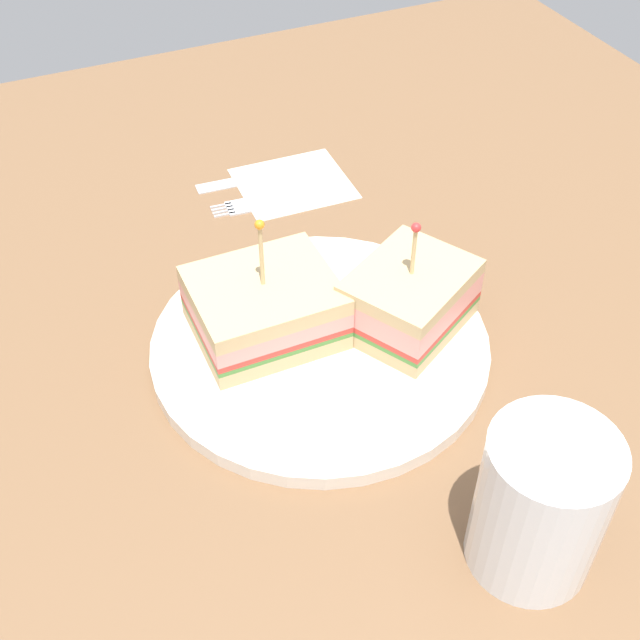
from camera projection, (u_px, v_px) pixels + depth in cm
name	position (u px, v px, depth cm)	size (l,w,h in cm)	color
ground_plane	(320.00, 360.00, 62.55)	(107.13, 107.13, 2.00)	brown
plate	(320.00, 345.00, 61.46)	(25.18, 25.18, 1.19)	silver
sandwich_half_front	(265.00, 307.00, 60.16)	(10.28, 8.78, 10.21)	tan
sandwich_half_back	(409.00, 299.00, 60.60)	(11.46, 10.76, 9.39)	tan
drink_glass	(538.00, 511.00, 46.44)	(7.39, 7.39, 10.06)	beige
napkin	(293.00, 183.00, 78.11)	(10.27, 9.24, 0.15)	beige
fork	(260.00, 202.00, 75.69)	(11.81, 2.51, 0.35)	silver
knife	(253.00, 178.00, 78.62)	(12.67, 2.00, 0.35)	silver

